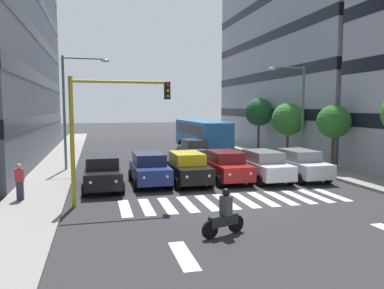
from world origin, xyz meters
name	(u,v)px	position (x,y,z in m)	size (l,w,h in m)	color
ground_plane	(236,201)	(0.00, 0.00, 0.00)	(180.00, 180.00, 0.00)	#2D2D30
sidewalk_right	(27,213)	(8.78, 0.00, 0.07)	(2.70, 90.00, 0.15)	gray
building_left_block_0	(305,60)	(-14.97, -19.36, 9.11)	(9.70, 24.31, 18.23)	#ADB2BC
crosswalk_markings	(236,201)	(0.00, 0.00, 0.00)	(10.35, 2.80, 0.01)	silver
lane_arrow_1	(184,255)	(3.72, 5.50, 0.00)	(0.50, 2.20, 0.01)	silver
car_0	(300,164)	(-5.56, -3.96, 0.89)	(2.02, 4.44, 1.72)	silver
car_1	(264,165)	(-3.27, -4.02, 0.89)	(2.02, 4.44, 1.72)	silver
car_2	(226,166)	(-1.09, -4.41, 0.89)	(2.02, 4.44, 1.72)	maroon
car_3	(188,168)	(1.18, -4.34, 0.89)	(2.02, 4.44, 1.72)	black
car_4	(149,168)	(3.27, -4.66, 0.89)	(2.02, 4.44, 1.72)	navy
car_5	(103,172)	(5.78, -4.10, 0.89)	(2.02, 4.44, 1.72)	black
car_row2_0	(195,150)	(-1.40, -12.53, 0.89)	(2.02, 4.44, 1.72)	#474C51
bus_behind_traffic	(201,133)	(-3.27, -17.18, 1.86)	(2.78, 10.50, 3.00)	#286BAD
motorcycle_with_rider	(224,216)	(2.03, 4.20, 0.65)	(1.63, 0.68, 1.57)	black
traffic_light_gantry	(101,120)	(5.82, -0.77, 3.69)	(4.27, 0.36, 5.50)	#AD991E
street_lamp_left	(297,105)	(-7.58, -7.89, 4.40)	(2.77, 0.28, 6.94)	#4C6B56
street_lamp_right	(72,101)	(7.55, -10.13, 4.67)	(3.04, 0.28, 7.40)	#4C6B56
street_tree_1	(334,122)	(-8.91, -5.60, 3.29)	(2.17, 2.17, 4.24)	#513823
street_tree_2	(288,119)	(-8.98, -11.66, 3.27)	(2.61, 2.61, 4.44)	#513823
street_tree_3	(259,112)	(-9.01, -17.30, 3.78)	(2.67, 2.67, 4.98)	#513823
pedestrian_waiting	(20,181)	(9.36, -1.97, 1.00)	(0.36, 0.24, 1.63)	#2D3347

